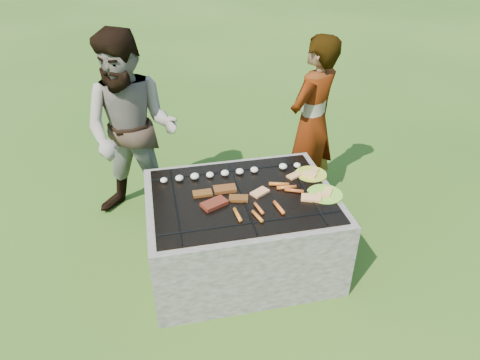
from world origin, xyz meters
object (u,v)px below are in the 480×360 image
Objects in this scene: plate_far at (311,174)px; cook at (312,122)px; fire_pit at (241,232)px; plate_near at (325,194)px; bystander at (132,132)px.

plate_far is 0.17× the size of cook.
plate_far reaches higher than fire_pit.
plate_far is 0.27m from plate_near.
bystander reaches higher than plate_near.
fire_pit is 1.18m from cook.
cook is (0.22, 0.61, 0.13)m from plate_far.
plate_far is at bearing 34.82° from cook.
plate_near reaches higher than fire_pit.
fire_pit is at bearing 168.50° from plate_near.
bystander is at bearing 144.51° from plate_near.
cook reaches higher than plate_near.
plate_far is at bearing 90.15° from plate_near.
fire_pit is 0.88× the size of cook.
plate_far is at bearing 15.55° from fire_pit.
bystander reaches higher than plate_far.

